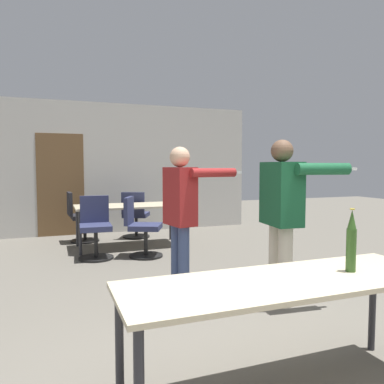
{
  "coord_description": "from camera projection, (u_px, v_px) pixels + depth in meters",
  "views": [
    {
      "loc": [
        -1.25,
        -1.5,
        1.4
      ],
      "look_at": [
        0.27,
        2.59,
        1.1
      ],
      "focal_mm": 35.0,
      "sensor_mm": 36.0,
      "label": 1
    }
  ],
  "objects": [
    {
      "name": "back_wall",
      "position": [
        114.0,
        169.0,
        7.9
      ],
      "size": [
        5.96,
        0.12,
        2.71
      ],
      "color": "beige",
      "rests_on": "ground_plane"
    },
    {
      "name": "conference_table_near",
      "position": [
        287.0,
        290.0,
        2.24
      ],
      "size": [
        2.04,
        0.65,
        0.73
      ],
      "color": "#C6B793",
      "rests_on": "ground_plane"
    },
    {
      "name": "conference_table_far",
      "position": [
        130.0,
        209.0,
        6.47
      ],
      "size": [
        1.82,
        0.83,
        0.73
      ],
      "color": "#C6B793",
      "rests_on": "ground_plane"
    },
    {
      "name": "person_near_casual",
      "position": [
        282.0,
        206.0,
        3.78
      ],
      "size": [
        0.76,
        0.75,
        1.67
      ],
      "rotation": [
        0.0,
        0.0,
        -1.67
      ],
      "color": "beige",
      "rests_on": "ground_plane"
    },
    {
      "name": "person_right_polo",
      "position": [
        181.0,
        206.0,
        3.97
      ],
      "size": [
        0.8,
        0.57,
        1.61
      ],
      "rotation": [
        0.0,
        0.0,
        -1.4
      ],
      "color": "#3D4C75",
      "rests_on": "ground_plane"
    },
    {
      "name": "office_chair_far_left",
      "position": [
        135.0,
        217.0,
        7.27
      ],
      "size": [
        0.63,
        0.66,
        0.91
      ],
      "rotation": [
        0.0,
        0.0,
        5.85
      ],
      "color": "black",
      "rests_on": "ground_plane"
    },
    {
      "name": "office_chair_near_pushed",
      "position": [
        141.0,
        229.0,
        5.77
      ],
      "size": [
        0.66,
        0.62,
        0.93
      ],
      "rotation": [
        0.0,
        0.0,
        4.29
      ],
      "color": "black",
      "rests_on": "ground_plane"
    },
    {
      "name": "office_chair_mid_tucked",
      "position": [
        95.0,
        229.0,
        5.7
      ],
      "size": [
        0.52,
        0.56,
        0.94
      ],
      "rotation": [
        0.0,
        0.0,
        3.09
      ],
      "color": "black",
      "rests_on": "ground_plane"
    },
    {
      "name": "office_chair_side_rolled",
      "position": [
        80.0,
        219.0,
        6.9
      ],
      "size": [
        0.56,
        0.52,
        0.93
      ],
      "rotation": [
        0.0,
        0.0,
        4.77
      ],
      "color": "black",
      "rests_on": "ground_plane"
    },
    {
      "name": "beer_bottle",
      "position": [
        351.0,
        242.0,
        2.38
      ],
      "size": [
        0.06,
        0.06,
        0.41
      ],
      "color": "#2D511E",
      "rests_on": "conference_table_near"
    },
    {
      "name": "drink_cup",
      "position": [
        102.0,
        202.0,
        6.36
      ],
      "size": [
        0.07,
        0.07,
        0.11
      ],
      "color": "#232328",
      "rests_on": "conference_table_far"
    }
  ]
}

